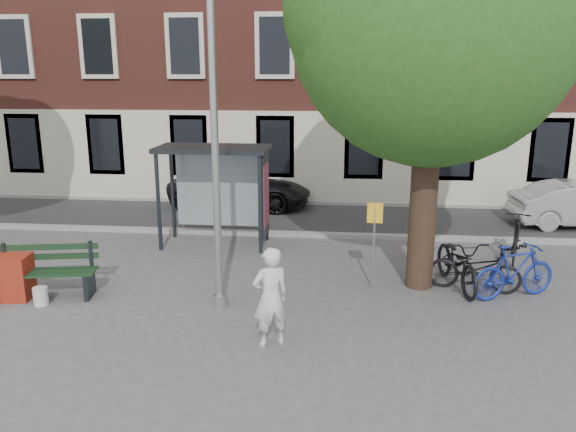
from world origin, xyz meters
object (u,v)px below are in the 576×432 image
Objects in this scene: lamppost at (216,165)px; car_dark at (240,188)px; bus_shelter at (229,173)px; bike_d at (516,239)px; bike_a at (474,268)px; notice_sign at (374,228)px; bench at (46,274)px; bike_c at (457,262)px; painter at (271,297)px; red_stand at (7,277)px; bike_b at (514,271)px.

lamppost is 8.74m from car_dark.
lamppost reaches higher than bus_shelter.
lamppost is 3.14× the size of bike_d.
bike_a is at bearing -25.75° from bus_shelter.
bike_d is 0.41× the size of car_dark.
bus_shelter reaches higher than notice_sign.
lamppost reaches higher than bike_d.
bike_d is at bearing -22.33° from bike_a.
lamppost reaches higher than notice_sign.
notice_sign is (6.62, 1.07, 0.87)m from bench.
bike_c is at bearing 11.06° from notice_sign.
bike_c is 0.46× the size of car_dark.
painter is 1.90× the size of red_stand.
bench is 10.60m from bike_d.
bus_shelter reaches higher than bike_b.
lamppost is 6.30m from bike_b.
bus_shelter is 3.17× the size of red_stand.
bike_b reaches higher than bike_a.
bench is 6.76m from notice_sign.
bike_b is 10.14m from car_dark.
red_stand is (-3.19, -8.44, -0.21)m from car_dark.
red_stand is at bearing 73.18° from bike_b.
car_dark is (-5.91, 6.89, 0.09)m from bike_c.
bus_shelter is 1.52× the size of bike_a.
bike_d is 11.34m from red_stand.
bike_a is (5.71, -2.75, -1.43)m from bus_shelter.
bike_d is at bearing -39.22° from bike_b.
painter is 4.68m from bike_c.
painter is at bearing -29.62° from bench.
painter is at bearing -51.06° from lamppost.
bike_a is (3.90, 2.84, -0.36)m from painter.
red_stand is (-10.83, -3.39, -0.13)m from bike_d.
bench is 8.50m from bike_c.
bench is 1.10× the size of bike_b.
bike_c reaches higher than bike_a.
bike_c is at bearing 41.31° from bike_b.
bike_d is at bearing -166.08° from painter.
bike_a is 2.44m from bike_d.
notice_sign is (1.80, 2.71, 0.49)m from painter.
bike_a reaches higher than red_stand.
bike_b is at bearing -25.77° from bus_shelter.
bench is at bearing 177.50° from lamppost.
lamppost is at bearing -170.91° from car_dark.
bus_shelter reaches higher than bench.
bike_a is 0.79m from bike_b.
car_dark is at bearing 96.97° from bus_shelter.
bike_a is at bearing 5.48° from notice_sign.
notice_sign is (-1.78, -0.28, 0.77)m from bike_c.
bike_b is at bearing -135.40° from car_dark.
notice_sign is (3.61, -2.88, -0.58)m from bus_shelter.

